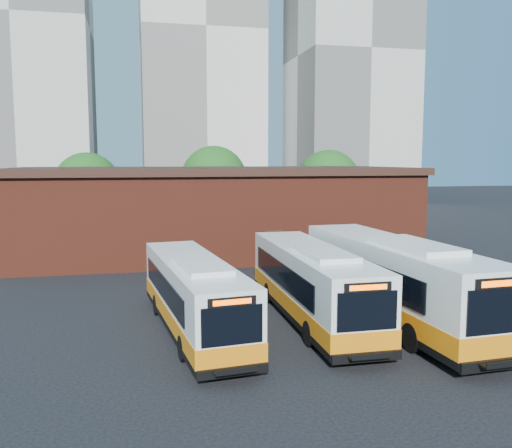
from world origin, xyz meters
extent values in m
plane|color=black|center=(0.00, 0.00, 0.00)|extent=(220.00, 220.00, 0.00)
cube|color=white|center=(-3.54, 1.55, 1.61)|extent=(3.48, 11.10, 2.59)
cube|color=orange|center=(-3.54, 1.55, 0.86)|extent=(3.53, 11.15, 0.64)
cube|color=black|center=(-3.54, 1.55, 0.41)|extent=(3.52, 11.14, 0.23)
cube|color=black|center=(-2.95, -3.90, 1.86)|extent=(1.97, 0.27, 1.23)
cube|color=black|center=(-2.95, -3.91, 2.62)|extent=(1.54, 0.22, 0.29)
cube|color=#FF5905|center=(-2.95, -3.94, 2.62)|extent=(1.22, 0.15, 0.16)
cube|color=black|center=(-2.94, -3.95, 0.41)|extent=(2.32, 0.38, 0.29)
cube|color=black|center=(-2.92, -4.16, 0.50)|extent=(1.35, 0.49, 0.05)
cube|color=black|center=(-2.90, -4.32, 0.56)|extent=(1.31, 0.18, 0.16)
cube|color=black|center=(-4.76, 1.79, 1.86)|extent=(0.96, 8.47, 0.95)
cube|color=black|center=(-2.41, 2.04, 1.86)|extent=(0.96, 8.47, 0.95)
cube|color=white|center=(-3.39, 0.20, 3.00)|extent=(1.98, 3.97, 0.20)
cylinder|color=black|center=(-4.25, -1.63, 0.45)|extent=(0.39, 0.94, 0.91)
cylinder|color=black|center=(-2.16, -1.41, 0.45)|extent=(0.39, 0.94, 0.91)
cylinder|color=black|center=(-4.90, 4.33, 0.45)|extent=(0.39, 0.94, 0.91)
cylinder|color=black|center=(-2.81, 4.56, 0.45)|extent=(0.39, 0.94, 0.91)
cube|color=white|center=(4.99, 1.15, 1.92)|extent=(3.42, 13.09, 3.08)
cube|color=orange|center=(4.99, 1.15, 1.03)|extent=(3.48, 13.14, 0.76)
cube|color=black|center=(4.99, 1.15, 0.49)|extent=(3.47, 13.13, 0.27)
cube|color=black|center=(5.32, -5.35, 2.21)|extent=(2.34, 0.19, 1.46)
cube|color=black|center=(5.32, -5.36, 3.11)|extent=(1.84, 0.16, 0.35)
cube|color=#FF5905|center=(5.33, -5.40, 3.11)|extent=(1.46, 0.10, 0.19)
cube|color=black|center=(5.33, -5.42, 0.49)|extent=(2.76, 0.29, 0.35)
cube|color=black|center=(5.34, -5.66, 0.59)|extent=(1.59, 0.49, 0.06)
cube|color=black|center=(5.35, -5.86, 0.67)|extent=(1.57, 0.12, 0.19)
cube|color=black|center=(3.56, 1.51, 2.21)|extent=(0.58, 10.10, 1.13)
cube|color=black|center=(6.37, 1.66, 2.21)|extent=(0.58, 10.10, 1.13)
cube|color=white|center=(5.07, -0.46, 3.56)|extent=(2.10, 4.63, 0.24)
cylinder|color=black|center=(3.93, -2.58, 0.54)|extent=(0.40, 1.10, 1.08)
cylinder|color=black|center=(6.42, -2.45, 0.54)|extent=(0.40, 1.10, 1.08)
cylinder|color=black|center=(3.56, 4.54, 0.54)|extent=(0.40, 1.10, 1.08)
cylinder|color=black|center=(6.05, 4.67, 0.54)|extent=(0.40, 1.10, 1.08)
cube|color=white|center=(1.64, 2.13, 1.72)|extent=(2.55, 11.67, 2.77)
cube|color=orange|center=(1.64, 2.13, 0.92)|extent=(2.60, 11.72, 0.68)
cube|color=black|center=(1.64, 2.13, 0.44)|extent=(2.59, 11.71, 0.24)
cube|color=black|center=(1.60, -3.72, 1.99)|extent=(2.11, 0.07, 1.31)
cube|color=black|center=(1.60, -3.73, 2.80)|extent=(1.65, 0.07, 0.31)
cube|color=#FF5905|center=(1.60, -3.77, 2.80)|extent=(1.31, 0.03, 0.17)
cube|color=black|center=(1.60, -3.78, 0.44)|extent=(2.48, 0.15, 0.31)
cube|color=black|center=(1.60, -4.01, 0.53)|extent=(1.41, 0.38, 0.06)
cube|color=black|center=(1.60, -4.18, 0.60)|extent=(1.41, 0.05, 0.17)
cube|color=black|center=(0.38, 2.53, 1.99)|extent=(0.10, 9.09, 1.02)
cube|color=black|center=(2.90, 2.52, 1.99)|extent=(0.10, 9.09, 1.02)
cube|color=white|center=(1.63, 0.68, 3.21)|extent=(1.71, 4.09, 0.21)
cylinder|color=black|center=(0.50, -1.16, 0.49)|extent=(0.32, 0.97, 0.97)
cylinder|color=black|center=(2.74, -1.18, 0.49)|extent=(0.32, 0.97, 0.97)
cylinder|color=black|center=(0.54, 5.25, 0.49)|extent=(0.32, 0.97, 0.97)
cylinder|color=black|center=(2.78, 5.24, 0.49)|extent=(0.32, 0.97, 0.97)
imported|color=#131D39|center=(0.96, -2.71, 0.81)|extent=(0.42, 0.61, 1.63)
cube|color=maroon|center=(0.00, 20.00, 3.00)|extent=(28.00, 12.00, 6.00)
cube|color=black|center=(0.00, 20.00, 6.15)|extent=(28.60, 12.60, 0.50)
cube|color=black|center=(3.00, 13.97, 1.20)|extent=(1.20, 0.08, 2.40)
cylinder|color=#382314|center=(-10.00, 32.00, 1.35)|extent=(0.36, 0.36, 2.70)
sphere|color=#184D15|center=(-10.00, 32.00, 4.65)|extent=(6.00, 6.00, 6.00)
cylinder|color=#382314|center=(2.00, 34.00, 1.48)|extent=(0.36, 0.36, 2.95)
sphere|color=#184D15|center=(2.00, 34.00, 5.08)|extent=(6.56, 6.56, 6.56)
cylinder|color=#382314|center=(13.00, 31.00, 1.40)|extent=(0.36, 0.36, 2.81)
sphere|color=#184D15|center=(13.00, 31.00, 4.84)|extent=(6.24, 6.24, 6.24)
cube|color=beige|center=(-22.00, 72.00, 27.50)|extent=(20.00, 18.00, 55.00)
cube|color=beige|center=(7.00, 86.00, 30.00)|extent=(22.00, 20.00, 60.00)
cube|color=beige|center=(30.00, 68.00, 24.00)|extent=(18.00, 18.00, 48.00)
camera|label=1|loc=(-5.78, -19.85, 6.93)|focal=38.00mm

